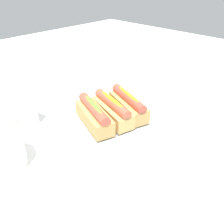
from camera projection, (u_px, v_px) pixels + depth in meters
ground_plane at (117, 128)px, 0.68m from camera, size 2.40×2.40×0.00m
serving_bowl at (112, 123)px, 0.67m from camera, size 0.32×0.32×0.03m
hotdog_front at (129, 105)px, 0.67m from camera, size 0.16×0.10×0.06m
hotdog_back at (112, 110)px, 0.65m from camera, size 0.16×0.09×0.06m
hotdog_side at (94, 115)px, 0.63m from camera, size 0.16×0.10×0.06m
water_glass at (206, 158)px, 0.51m from camera, size 0.07×0.07×0.09m
napkin_box at (17, 98)px, 0.68m from camera, size 0.11×0.05×0.15m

